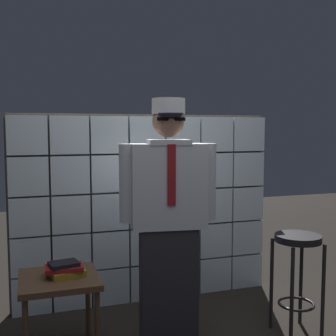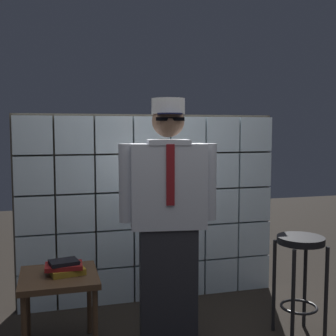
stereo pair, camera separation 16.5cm
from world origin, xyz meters
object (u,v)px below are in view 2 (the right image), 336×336
(coffee_mug, at_px, (70,266))
(side_table, at_px, (59,285))
(standing_person, at_px, (168,217))
(bar_stool, at_px, (300,262))
(book_stack, at_px, (65,267))

(coffee_mug, bearing_deg, side_table, -174.08)
(standing_person, bearing_deg, coffee_mug, -177.64)
(bar_stool, xyz_separation_m, coffee_mug, (-1.63, 0.26, 0.03))
(coffee_mug, bearing_deg, standing_person, -5.68)
(bar_stool, bearing_deg, coffee_mug, 171.08)
(standing_person, bearing_deg, side_table, -176.46)
(bar_stool, xyz_separation_m, side_table, (-1.70, 0.25, -0.09))
(standing_person, xyz_separation_m, side_table, (-0.76, 0.06, -0.44))
(standing_person, xyz_separation_m, book_stack, (-0.71, 0.06, -0.32))
(side_table, xyz_separation_m, book_stack, (0.04, 0.00, 0.12))
(side_table, relative_size, book_stack, 1.98)
(bar_stool, distance_m, coffee_mug, 1.65)
(side_table, distance_m, book_stack, 0.13)
(standing_person, distance_m, coffee_mug, 0.75)
(standing_person, bearing_deg, bar_stool, -3.18)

